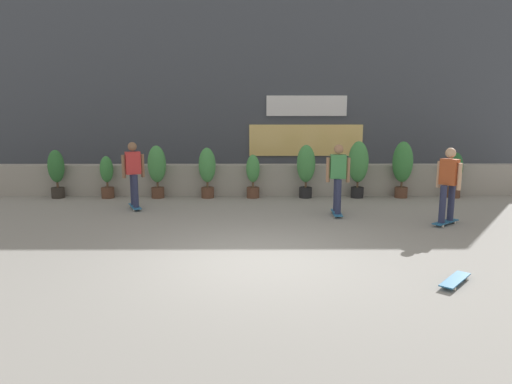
% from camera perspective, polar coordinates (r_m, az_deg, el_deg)
% --- Properties ---
extents(ground_plane, '(48.00, 48.00, 0.00)m').
position_cam_1_polar(ground_plane, '(7.98, 0.06, -8.31)').
color(ground_plane, gray).
extents(planter_wall, '(18.00, 0.40, 0.90)m').
position_cam_1_polar(planter_wall, '(13.73, -0.10, 1.51)').
color(planter_wall, gray).
rests_on(planter_wall, ground).
extents(building_backdrop, '(20.00, 2.08, 6.50)m').
position_cam_1_polar(building_backdrop, '(17.58, -0.15, 12.58)').
color(building_backdrop, '#424751').
rests_on(building_backdrop, ground).
extents(potted_plant_0, '(0.45, 0.45, 1.37)m').
position_cam_1_polar(potted_plant_0, '(14.36, -23.18, 2.39)').
color(potted_plant_0, '#2D2823').
rests_on(potted_plant_0, ground).
extents(potted_plant_1, '(0.36, 0.36, 1.19)m').
position_cam_1_polar(potted_plant_1, '(13.89, -17.74, 1.88)').
color(potted_plant_1, brown).
rests_on(potted_plant_1, ground).
extents(potted_plant_2, '(0.51, 0.51, 1.49)m').
position_cam_1_polar(potted_plant_2, '(13.50, -12.00, 2.93)').
color(potted_plant_2, brown).
rests_on(potted_plant_2, ground).
extents(potted_plant_3, '(0.48, 0.48, 1.43)m').
position_cam_1_polar(potted_plant_3, '(13.29, -5.98, 2.79)').
color(potted_plant_3, brown).
rests_on(potted_plant_3, ground).
extents(potted_plant_4, '(0.38, 0.38, 1.23)m').
position_cam_1_polar(potted_plant_4, '(13.25, -0.37, 2.14)').
color(potted_plant_4, brown).
rests_on(potted_plant_4, ground).
extents(potted_plant_5, '(0.52, 0.52, 1.51)m').
position_cam_1_polar(potted_plant_5, '(13.31, 6.12, 3.04)').
color(potted_plant_5, black).
rests_on(potted_plant_5, ground).
extents(potted_plant_6, '(0.57, 0.57, 1.61)m').
position_cam_1_polar(potted_plant_6, '(13.54, 12.37, 3.27)').
color(potted_plant_6, black).
rests_on(potted_plant_6, ground).
extents(potted_plant_7, '(0.56, 0.56, 1.60)m').
position_cam_1_polar(potted_plant_7, '(13.87, 17.45, 3.18)').
color(potted_plant_7, brown).
rests_on(potted_plant_7, ground).
extents(potted_plant_8, '(0.41, 0.41, 1.29)m').
position_cam_1_polar(potted_plant_8, '(14.43, 23.11, 2.18)').
color(potted_plant_8, brown).
rests_on(potted_plant_8, ground).
extents(skater_by_wall_right, '(0.75, 0.66, 1.70)m').
position_cam_1_polar(skater_by_wall_right, '(10.94, 22.44, 1.07)').
color(skater_by_wall_right, '#266699').
rests_on(skater_by_wall_right, ground).
extents(skater_far_left, '(0.52, 0.81, 1.70)m').
position_cam_1_polar(skater_far_left, '(12.13, -14.73, 2.35)').
color(skater_far_left, '#266699').
rests_on(skater_far_left, ground).
extents(skater_by_wall_left, '(0.56, 0.81, 1.70)m').
position_cam_1_polar(skater_by_wall_left, '(11.18, 9.96, 1.88)').
color(skater_by_wall_left, '#266699').
rests_on(skater_by_wall_left, ground).
extents(skateboard_near_camera, '(0.68, 0.73, 0.08)m').
position_cam_1_polar(skateboard_near_camera, '(7.53, 23.13, -9.84)').
color(skateboard_near_camera, '#266699').
rests_on(skateboard_near_camera, ground).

